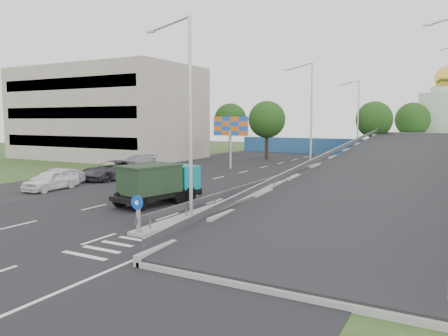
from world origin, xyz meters
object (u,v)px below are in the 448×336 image
Objects in this scene: parked_car_b at (59,178)px; billboard at (231,129)px; lamp_post_mid at (309,113)px; sign_bollard at (138,214)px; parked_car_a at (51,180)px; lamp_post_near at (187,107)px; church at (445,119)px; dump_truck at (159,182)px; lamp_post_far at (357,115)px; parked_car_d at (136,163)px; parked_car_c at (113,170)px.

billboard is at bearing 74.94° from parked_car_b.
lamp_post_mid is 1.83× the size of billboard.
lamp_post_mid is 22.10m from parked_car_b.
sign_bollard is 15.71m from parked_car_a.
lamp_post_near reaches higher than parked_car_b.
lamp_post_mid is 35.41m from church.
parked_car_a is at bearing -170.33° from dump_truck.
lamp_post_far is 39.74m from parked_car_a.
parked_car_b is 0.80× the size of parked_car_d.
parked_car_d is (-17.08, -23.73, -5.07)m from lamp_post_far.
billboard is (-19.00, -32.00, -1.12)m from church.
parked_car_d reaches higher than parked_car_b.
parked_car_b is at bearing -113.44° from lamp_post_far.
church reaches higher than parked_car_d.
parked_car_b is at bearing -80.59° from parked_car_d.
lamp_post_far is 0.73× the size of church.
billboard reaches higher than dump_truck.
lamp_post_near is at bearing -100.38° from church.
lamp_post_near is 6.48m from dump_truck.
church is 46.60m from parked_car_d.
lamp_post_mid is 18.20m from parked_car_d.
lamp_post_mid reaches higher than parked_car_d.
parked_car_d is (-17.08, 16.27, -5.07)m from lamp_post_near.
sign_bollard is at bearing -90.26° from lamp_post_mid.
lamp_post_far is at bearing 63.16° from billboard.
billboard reaches higher than parked_car_b.
lamp_post_near is at bearing -13.01° from parked_car_b.
lamp_post_mid is at bearing 90.00° from lamp_post_near.
church reaches higher than sign_bollard.
lamp_post_near and lamp_post_mid have the same top height.
lamp_post_near is 54.90m from church.
parked_car_d is (-17.08, -3.73, -5.07)m from lamp_post_mid.
parked_car_c is at bearing -115.00° from lamp_post_far.
parked_car_a is (-24.04, -50.79, -4.56)m from church.
lamp_post_near is at bearing -67.51° from billboard.
sign_bollard is at bearing -99.81° from church.
parked_car_c is 7.19m from parked_car_d.
parked_car_d is (-7.97, -5.73, -3.45)m from billboard.
church reaches higher than lamp_post_near.
lamp_post_mid is at bearing 45.39° from parked_car_a.
church is at bearing 54.76° from lamp_post_far.
billboard is at bearing 117.72° from dump_truck.
lamp_post_near is 2.46× the size of parked_car_b.
billboard is (-9.11, 2.00, -1.62)m from lamp_post_mid.
church reaches higher than billboard.
lamp_post_far reaches higher than billboard.
lamp_post_mid is 22.53m from parked_car_a.
parked_car_a is at bearing -82.09° from parked_car_c.
dump_truck reaches higher than parked_car_a.
lamp_post_mid is at bearing -12.38° from billboard.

